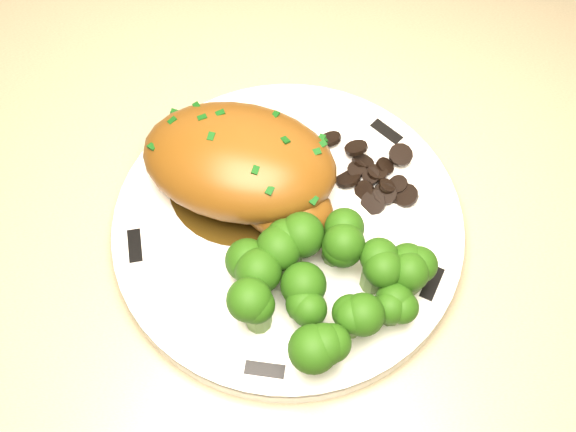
# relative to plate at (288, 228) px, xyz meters

# --- Properties ---
(plate) EXTENTS (0.30, 0.30, 0.02)m
(plate) POSITION_rel_plate_xyz_m (0.00, 0.00, 0.00)
(plate) COLOR white
(plate) RESTS_ON counter
(rim_accent_0) EXTENTS (0.03, 0.02, 0.00)m
(rim_accent_0) POSITION_rel_plate_xyz_m (0.06, 0.10, 0.01)
(rim_accent_0) COLOR black
(rim_accent_0) RESTS_ON plate
(rim_accent_1) EXTENTS (0.03, 0.03, 0.00)m
(rim_accent_1) POSITION_rel_plate_xyz_m (-0.08, 0.09, 0.01)
(rim_accent_1) COLOR black
(rim_accent_1) RESTS_ON plate
(rim_accent_2) EXTENTS (0.02, 0.03, 0.00)m
(rim_accent_2) POSITION_rel_plate_xyz_m (-0.11, -0.05, 0.01)
(rim_accent_2) COLOR black
(rim_accent_2) RESTS_ON plate
(rim_accent_3) EXTENTS (0.03, 0.01, 0.00)m
(rim_accent_3) POSITION_rel_plate_xyz_m (0.01, -0.12, 0.01)
(rim_accent_3) COLOR black
(rim_accent_3) RESTS_ON plate
(rim_accent_4) EXTENTS (0.02, 0.03, 0.00)m
(rim_accent_4) POSITION_rel_plate_xyz_m (0.11, -0.03, 0.01)
(rim_accent_4) COLOR black
(rim_accent_4) RESTS_ON plate
(gravy_pool) EXTENTS (0.12, 0.12, 0.00)m
(gravy_pool) POSITION_rel_plate_xyz_m (-0.04, 0.03, 0.01)
(gravy_pool) COLOR #342409
(gravy_pool) RESTS_ON plate
(chicken_breast) EXTENTS (0.15, 0.10, 0.06)m
(chicken_breast) POSITION_rel_plate_xyz_m (-0.04, 0.02, 0.04)
(chicken_breast) COLOR brown
(chicken_breast) RESTS_ON plate
(mushroom_pile) EXTENTS (0.08, 0.06, 0.02)m
(mushroom_pile) POSITION_rel_plate_xyz_m (0.05, 0.05, 0.01)
(mushroom_pile) COLOR black
(mushroom_pile) RESTS_ON plate
(broccoli_florets) EXTENTS (0.14, 0.11, 0.04)m
(broccoli_florets) POSITION_rel_plate_xyz_m (0.04, -0.06, 0.03)
(broccoli_florets) COLOR #4E7330
(broccoli_florets) RESTS_ON plate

